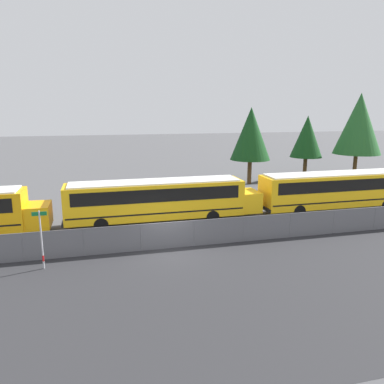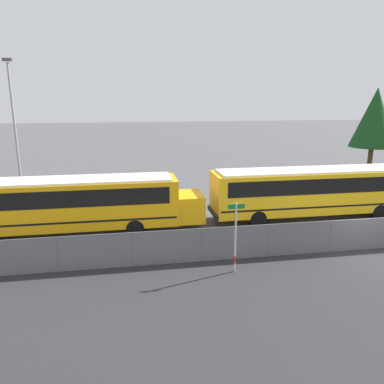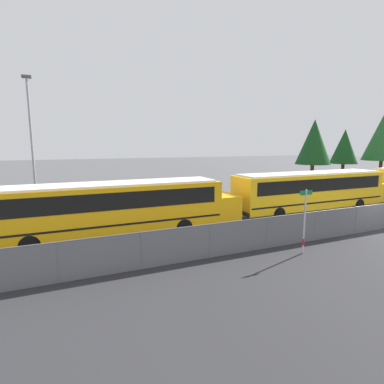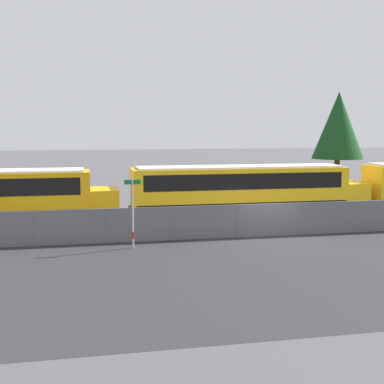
% 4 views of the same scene
% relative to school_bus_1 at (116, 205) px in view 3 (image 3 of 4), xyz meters
% --- Properties ---
extents(ground_plane, '(200.00, 200.00, 0.00)m').
position_rel_school_bus_1_xyz_m(ground_plane, '(14.01, -4.66, -1.78)').
color(ground_plane, '#4C4C4F').
extents(fence, '(82.91, 0.07, 1.56)m').
position_rel_school_bus_1_xyz_m(fence, '(14.01, -4.66, -0.98)').
color(fence, '#9EA0A5').
rests_on(fence, ground_plane).
extents(school_bus_1, '(13.75, 2.47, 3.00)m').
position_rel_school_bus_1_xyz_m(school_bus_1, '(0.00, 0.00, 0.00)').
color(school_bus_1, orange).
rests_on(school_bus_1, ground_plane).
extents(school_bus_2, '(13.75, 2.47, 3.00)m').
position_rel_school_bus_1_xyz_m(school_bus_2, '(14.42, 0.41, 0.00)').
color(school_bus_2, yellow).
rests_on(school_bus_2, ground_plane).
extents(street_sign, '(0.70, 0.09, 3.00)m').
position_rel_school_bus_1_xyz_m(street_sign, '(7.48, -5.90, -0.19)').
color(street_sign, '#B7B7BC').
rests_on(street_sign, ground_plane).
extents(light_pole, '(0.60, 0.24, 9.64)m').
position_rel_school_bus_1_xyz_m(light_pole, '(-4.33, 7.93, 3.43)').
color(light_pole, gray).
rests_on(light_pole, ground_plane).
extents(tree_1, '(3.65, 3.65, 7.10)m').
position_rel_school_bus_1_xyz_m(tree_1, '(33.81, 14.17, 2.92)').
color(tree_1, '#51381E').
rests_on(tree_1, ground_plane).
extents(tree_2, '(4.18, 4.18, 8.03)m').
position_rel_school_bus_1_xyz_m(tree_2, '(25.95, 12.03, 3.51)').
color(tree_2, '#51381E').
rests_on(tree_2, ground_plane).
extents(tree_3, '(5.24, 5.24, 9.60)m').
position_rel_school_bus_1_xyz_m(tree_3, '(39.17, 12.36, 4.40)').
color(tree_3, '#51381E').
rests_on(tree_3, ground_plane).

